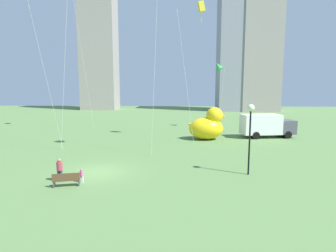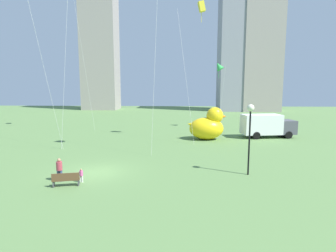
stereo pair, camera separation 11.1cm
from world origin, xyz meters
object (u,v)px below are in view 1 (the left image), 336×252
object	(u,v)px
park_bench	(66,179)
person_adult	(60,169)
kite_green	(218,66)
person_child	(82,175)
box_truck	(266,126)
lamppost	(250,120)
kite_yellow	(201,8)
giant_inflatable_duck	(207,126)

from	to	relation	value
park_bench	person_adult	world-z (taller)	person_adult
park_bench	kite_green	xyz separation A→B (m)	(12.64, 25.47, 8.72)
person_child	box_truck	size ratio (longest dim) A/B	0.14
park_bench	lamppost	size ratio (longest dim) A/B	0.34
park_bench	kite_green	distance (m)	29.74
person_child	kite_yellow	world-z (taller)	kite_yellow
park_bench	person_child	distance (m)	1.06
person_adult	giant_inflatable_duck	distance (m)	19.06
giant_inflatable_duck	box_truck	xyz separation A→B (m)	(7.40, 1.68, -0.19)
person_child	giant_inflatable_duck	xyz separation A→B (m)	(9.65, 15.56, 1.13)
giant_inflatable_duck	box_truck	size ratio (longest dim) A/B	0.69
person_child	kite_green	bearing A→B (deg)	64.16
park_bench	box_truck	size ratio (longest dim) A/B	0.26
lamppost	kite_green	distance (m)	23.09
person_adult	park_bench	bearing A→B (deg)	-49.04
lamppost	kite_yellow	bearing A→B (deg)	101.58
kite_yellow	kite_green	distance (m)	11.49
person_adult	lamppost	bearing A→B (deg)	9.13
kite_green	kite_yellow	bearing A→B (deg)	-109.29
lamppost	kite_green	bearing A→B (deg)	88.44
lamppost	box_truck	size ratio (longest dim) A/B	0.75
lamppost	person_child	bearing A→B (deg)	-169.06
park_bench	giant_inflatable_duck	bearing A→B (deg)	57.71
person_adult	kite_green	size ratio (longest dim) A/B	0.16
lamppost	box_truck	distance (m)	16.29
park_bench	person_adult	xyz separation A→B (m)	(-0.81, 0.93, 0.39)
giant_inflatable_duck	box_truck	distance (m)	7.59
giant_inflatable_duck	kite_yellow	bearing A→B (deg)	-163.44
box_truck	kite_green	distance (m)	11.88
person_adult	box_truck	distance (m)	25.25
box_truck	kite_green	world-z (taller)	kite_green
kite_green	lamppost	bearing A→B (deg)	-91.56
person_child	kite_green	distance (m)	28.75
person_adult	giant_inflatable_duck	bearing A→B (deg)	54.15
kite_yellow	person_adult	bearing A→B (deg)	-123.86
person_adult	kite_yellow	world-z (taller)	kite_yellow
box_truck	kite_yellow	xyz separation A→B (m)	(-8.39, -1.98, 13.47)
lamppost	kite_yellow	size ratio (longest dim) A/B	0.32
park_bench	kite_yellow	world-z (taller)	kite_yellow
person_child	lamppost	world-z (taller)	lamppost
person_child	kite_yellow	xyz separation A→B (m)	(8.66, 15.27, 14.42)
park_bench	person_adult	size ratio (longest dim) A/B	1.09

